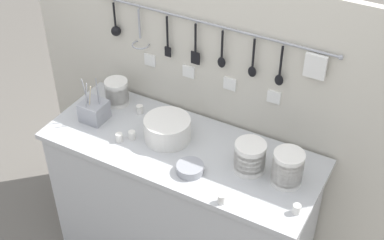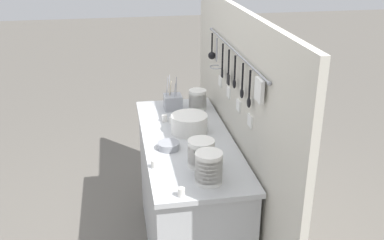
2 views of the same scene
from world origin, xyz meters
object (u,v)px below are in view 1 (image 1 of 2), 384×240
Objects in this scene: cup_front_left at (222,199)px; cup_mid_row at (297,209)px; cup_back_right at (132,135)px; cutlery_caddy at (94,111)px; bowl_stack_tall_left at (288,168)px; bowl_stack_nested_right at (117,92)px; plate_stack at (167,129)px; cup_centre at (140,109)px; bowl_stack_short_front at (250,157)px; steel_mixing_bowl at (190,168)px; cup_beside_plates at (119,137)px.

cup_front_left and cup_mid_row have the same top height.
cutlery_caddy is at bearing 170.85° from cup_back_right.
cutlery_caddy is (-1.10, -0.04, -0.03)m from bowl_stack_tall_left.
cup_front_left is (0.87, -0.42, -0.05)m from bowl_stack_nested_right.
plate_stack is at bearing 148.48° from cup_front_left.
bowl_stack_tall_left is 0.93m from cup_centre.
cup_back_right is (-0.16, -0.10, -0.04)m from plate_stack.
steel_mixing_bowl is at bearing -147.12° from bowl_stack_short_front.
bowl_stack_nested_right is 3.08× the size of cup_mid_row.
cup_mid_row is at bearing -0.51° from steel_mixing_bowl.
bowl_stack_short_front is 0.30m from steel_mixing_bowl.
bowl_stack_tall_left is 3.70× the size of cup_centre.
cup_beside_plates is at bearing -53.35° from bowl_stack_nested_right.
cup_back_right is 1.00× the size of cup_mid_row.
bowl_stack_short_front is 0.35m from cup_mid_row.
bowl_stack_tall_left is at bearing 2.30° from cutlery_caddy.
bowl_stack_nested_right is 3.08× the size of cup_front_left.
plate_stack is at bearing 6.75° from cutlery_caddy.
cutlery_caddy is at bearing -177.70° from bowl_stack_tall_left.
cup_mid_row is (0.32, 0.11, 0.00)m from cup_front_left.
bowl_stack_short_front is at bearing 32.88° from steel_mixing_bowl.
bowl_stack_nested_right is 3.08× the size of cup_back_right.
cup_mid_row is (1.22, -0.12, -0.03)m from cutlery_caddy.
cup_centre is 1.00× the size of cup_back_right.
bowl_stack_tall_left reaches higher than cup_mid_row.
bowl_stack_short_front is at bearing 7.56° from cup_back_right.
cup_centre is at bearing 42.32° from cutlery_caddy.
bowl_stack_short_front is 0.61× the size of cutlery_caddy.
cup_centre is at bearing 113.10° from cup_back_right.
steel_mixing_bowl is at bearing -10.60° from cup_back_right.
steel_mixing_bowl is 0.40m from cup_back_right.
bowl_stack_short_front is at bearing 86.35° from cup_front_left.
bowl_stack_tall_left is at bearing -7.53° from bowl_stack_nested_right.
bowl_stack_tall_left is at bearing 124.38° from cup_mid_row.
steel_mixing_bowl is (-0.24, -0.16, -0.06)m from bowl_stack_short_front.
cup_front_left reaches higher than steel_mixing_bowl.
plate_stack is at bearing -18.03° from bowl_stack_nested_right.
cup_beside_plates is (-0.44, 0.03, 0.00)m from steel_mixing_bowl.
cup_mid_row is (0.55, -0.00, 0.00)m from steel_mixing_bowl.
cutlery_caddy is at bearing 158.11° from cup_beside_plates.
bowl_stack_nested_right is 0.19m from cutlery_caddy.
bowl_stack_short_front is at bearing -1.41° from plate_stack.
cup_front_left is 0.65m from cup_back_right.
cup_beside_plates is at bearing 176.60° from steel_mixing_bowl.
bowl_stack_nested_right is 0.35m from cup_back_right.
cup_centre reaches higher than steel_mixing_bowl.
cup_beside_plates is at bearing -135.05° from cup_back_right.
cup_centre is at bearing 99.47° from cup_beside_plates.
cup_beside_plates is at bearing 168.38° from cup_front_left.
bowl_stack_short_front reaches higher than steel_mixing_bowl.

